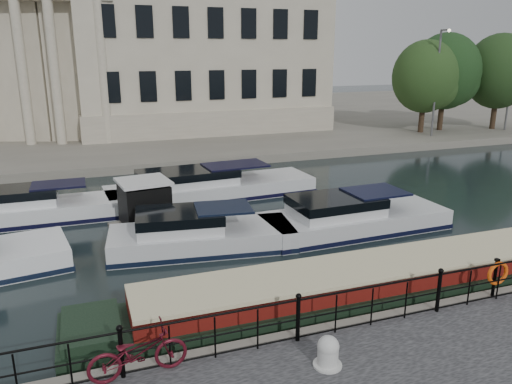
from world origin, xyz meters
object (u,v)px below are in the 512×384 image
bicycle (138,352)px  mooring_bollard (328,352)px  life_ring_post (497,274)px  narrowboat (368,290)px  harbour_hut (145,207)px

bicycle → mooring_bollard: bearing=-108.6°
life_ring_post → narrowboat: bearing=146.4°
mooring_bollard → life_ring_post: bearing=11.7°
bicycle → life_ring_post: bearing=-92.5°
mooring_bollard → life_ring_post: size_ratio=0.63×
bicycle → narrowboat: 7.18m
life_ring_post → harbour_hut: bearing=128.3°
bicycle → life_ring_post: life_ring_post is taller
mooring_bollard → bicycle: bearing=164.7°
bicycle → harbour_hut: harbour_hut is taller
bicycle → narrowboat: size_ratio=0.12×
bicycle → mooring_bollard: size_ratio=2.91×
narrowboat → harbour_hut: (-5.29, 8.41, 0.59)m
mooring_bollard → harbour_hut: harbour_hut is taller
mooring_bollard → harbour_hut: size_ratio=0.24×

